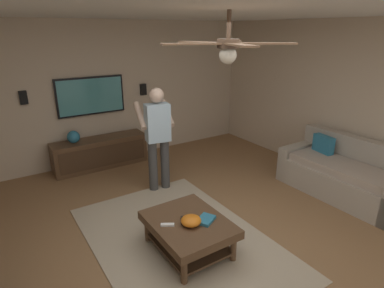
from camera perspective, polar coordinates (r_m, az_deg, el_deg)
name	(u,v)px	position (r m, az deg, el deg)	size (l,w,h in m)	color
ground_plane	(200,246)	(4.03, 1.49, -17.61)	(7.87, 7.87, 0.00)	olive
wall_back_tv	(101,93)	(6.34, -15.88, 8.61)	(0.10, 6.42, 2.62)	#C6B299
wall_side_window	(368,106)	(5.76, 28.67, 5.91)	(6.75, 0.10, 2.62)	beige
ceiling_slab	(203,3)	(3.22, 1.95, 23.76)	(6.75, 6.42, 0.10)	white
area_rug	(180,241)	(4.10, -2.19, -16.76)	(2.88, 1.91, 0.01)	tan
couch	(345,175)	(5.52, 25.43, -5.01)	(1.91, 0.88, 0.87)	#A89E8E
coffee_table	(188,228)	(3.80, -0.63, -14.74)	(1.00, 0.80, 0.40)	#513823
media_console	(100,153)	(6.24, -15.92, -1.46)	(0.45, 1.70, 0.55)	#513823
tv	(91,96)	(6.19, -17.49, 8.13)	(0.05, 1.22, 0.69)	black
person_standing	(158,134)	(4.97, -6.12, 1.86)	(0.60, 0.60, 1.64)	#3F3F3F
bowl	(191,221)	(3.64, -0.18, -13.42)	(0.23, 0.23, 0.10)	orange
remote_white	(167,225)	(3.66, -4.37, -14.08)	(0.15, 0.04, 0.02)	white
remote_black	(183,220)	(3.72, -1.64, -13.38)	(0.15, 0.04, 0.02)	black
book	(206,220)	(3.73, 2.49, -13.22)	(0.22, 0.16, 0.04)	teal
vase_round	(73,137)	(6.03, -20.27, 1.19)	(0.22, 0.22, 0.22)	teal
wall_speaker_left	(143,89)	(6.56, -8.64, 9.53)	(0.06, 0.12, 0.22)	black
wall_speaker_right	(23,98)	(6.00, -27.71, 7.29)	(0.06, 0.12, 0.22)	black
ceiling_fan	(227,47)	(3.01, 6.27, 16.79)	(1.18, 1.12, 0.46)	#4C3828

